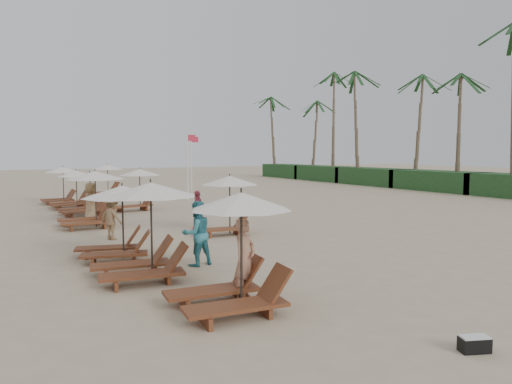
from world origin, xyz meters
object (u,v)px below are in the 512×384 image
lounger_station_1 (142,232)px  inland_station_1 (136,186)px  lounger_station_4 (84,195)px  beachgoer_far_b (91,202)px  flag_pole_near (188,163)px  lounger_station_3 (89,199)px  lounger_station_0 (230,257)px  beachgoer_mid_a (197,233)px  beachgoer_mid_b (112,218)px  duffel_bag (474,344)px  lounger_station_5 (72,191)px  lounger_station_6 (60,185)px  beachgoer_far_a (198,209)px  inland_station_0 (227,198)px  beachgoer_near (245,259)px  inland_station_2 (104,178)px  lounger_station_2 (116,219)px

lounger_station_1 → inland_station_1: lounger_station_1 is taller
lounger_station_1 → lounger_station_4: 13.07m
beachgoer_far_b → flag_pole_near: size_ratio=0.40×
lounger_station_3 → flag_pole_near: flag_pole_near is taller
lounger_station_0 → lounger_station_1: bearing=106.5°
lounger_station_0 → lounger_station_3: 12.12m
inland_station_1 → beachgoer_mid_a: size_ratio=1.57×
beachgoer_mid_b → duffel_bag: beachgoer_mid_b is taller
lounger_station_3 → lounger_station_5: lounger_station_3 is taller
lounger_station_6 → beachgoer_mid_a: (1.61, -18.56, -0.26)m
inland_station_1 → lounger_station_6: bearing=120.0°
lounger_station_1 → lounger_station_5: lounger_station_1 is taller
beachgoer_far_a → flag_pole_near: bearing=-163.1°
inland_station_0 → beachgoer_mid_b: inland_station_0 is taller
beachgoer_near → flag_pole_near: bearing=42.8°
lounger_station_6 → inland_station_2: (3.36, 3.86, 0.13)m
lounger_station_6 → inland_station_2: lounger_station_6 is taller
inland_station_2 → beachgoer_mid_b: 17.65m
lounger_station_4 → beachgoer_mid_a: 12.47m
lounger_station_5 → inland_station_1: bearing=-43.7°
lounger_station_5 → inland_station_1: (2.91, -2.78, 0.34)m
lounger_station_2 → duffel_bag: bearing=-69.1°
beachgoer_near → beachgoer_mid_a: size_ratio=0.97×
lounger_station_3 → beachgoer_far_b: 1.50m
lounger_station_6 → flag_pole_near: size_ratio=0.55×
lounger_station_5 → beachgoer_mid_b: 10.71m
lounger_station_4 → flag_pole_near: (6.93, 3.92, 1.47)m
lounger_station_1 → beachgoer_near: 3.04m
lounger_station_3 → beachgoer_far_b: bearing=79.3°
inland_station_2 → lounger_station_5: bearing=-114.5°
lounger_station_1 → lounger_station_4: (0.57, 13.06, -0.19)m
inland_station_1 → beachgoer_far_a: inland_station_1 is taller
lounger_station_4 → beachgoer_mid_a: (1.11, -12.42, -0.09)m
inland_station_2 → duffel_bag: (0.02, -29.76, -1.15)m
lounger_station_6 → beachgoer_mid_b: bearing=-88.5°
beachgoer_far_a → inland_station_1: bearing=-139.1°
duffel_bag → lounger_station_1: bearing=117.2°
lounger_station_6 → flag_pole_near: bearing=-16.7°
lounger_station_1 → inland_station_0: (4.50, 4.71, 0.23)m
beachgoer_near → lounger_station_1: bearing=89.2°
lounger_station_1 → beachgoer_far_b: (0.46, 10.45, -0.28)m
lounger_station_4 → inland_station_1: (2.73, 0.55, 0.32)m
lounger_station_0 → lounger_station_3: (-0.73, 12.10, 0.09)m
beachgoer_near → beachgoer_mid_b: bearing=67.1°
beachgoer_far_b → inland_station_2: bearing=10.1°
lounger_station_5 → beachgoer_mid_a: size_ratio=1.44×
lounger_station_1 → beachgoer_far_a: size_ratio=1.69×
beachgoer_mid_b → lounger_station_2: bearing=137.6°
inland_station_1 → beachgoer_far_a: (0.70, -7.14, -0.52)m
lounger_station_5 → beachgoer_far_b: bearing=-89.3°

